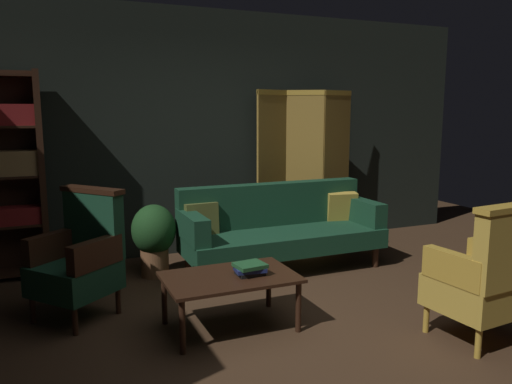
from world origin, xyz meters
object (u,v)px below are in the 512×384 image
velvet_couch (279,226)px  armchair_gilt_accent (484,277)px  folding_screen (304,166)px  coffee_table (230,281)px  book_navy_cloth (250,269)px  armchair_wing_left (80,258)px  book_green_cloth (250,265)px  book_black_cloth (250,273)px  potted_plant (154,236)px

velvet_couch → armchair_gilt_accent: armchair_gilt_accent is taller
folding_screen → velvet_couch: 1.12m
coffee_table → book_navy_cloth: (0.15, -0.04, 0.09)m
armchair_wing_left → book_green_cloth: 1.39m
armchair_gilt_accent → book_black_cloth: armchair_gilt_accent is taller
potted_plant → book_black_cloth: (0.42, -1.51, 0.02)m
armchair_wing_left → book_navy_cloth: (1.18, -0.74, -0.03)m
velvet_couch → potted_plant: bearing=169.4°
armchair_gilt_accent → armchair_wing_left: size_ratio=1.00×
potted_plant → armchair_wing_left: bearing=-134.7°
armchair_gilt_accent → potted_plant: armchair_gilt_accent is taller
armchair_gilt_accent → potted_plant: (-1.87, 2.40, -0.07)m
coffee_table → book_green_cloth: 0.20m
velvet_couch → book_navy_cloth: size_ratio=9.25×
armchair_gilt_accent → armchair_wing_left: same height
armchair_gilt_accent → potted_plant: bearing=127.9°
coffee_table → armchair_wing_left: (-1.03, 0.70, 0.12)m
armchair_wing_left → book_navy_cloth: size_ratio=4.54×
armchair_gilt_accent → book_green_cloth: bearing=148.4°
book_black_cloth → coffee_table: bearing=163.4°
book_green_cloth → armchair_wing_left: bearing=147.7°
folding_screen → book_green_cloth: 2.56m
folding_screen → book_black_cloth: 2.57m
folding_screen → armchair_wing_left: (-2.72, -1.23, -0.50)m
potted_plant → book_navy_cloth: potted_plant is taller
book_black_cloth → folding_screen: bearing=52.1°
coffee_table → armchair_gilt_accent: 1.85m
coffee_table → book_black_cloth: 0.17m
armchair_gilt_accent → potted_plant: size_ratio=1.42×
book_black_cloth → book_green_cloth: (0.00, 0.00, 0.06)m
book_navy_cloth → book_green_cloth: bearing=-90.0°
book_black_cloth → book_green_cloth: 0.06m
potted_plant → armchair_gilt_accent: bearing=-52.1°
coffee_table → potted_plant: potted_plant is taller
velvet_couch → book_navy_cloth: bearing=-124.3°
coffee_table → book_green_cloth: bearing=-16.6°
armchair_wing_left → book_black_cloth: armchair_wing_left is taller
folding_screen → book_green_cloth: bearing=-127.9°
armchair_wing_left → folding_screen: bearing=24.4°
folding_screen → book_black_cloth: bearing=-127.9°
armchair_wing_left → book_green_cloth: size_ratio=4.71×
coffee_table → armchair_wing_left: 1.25m
book_black_cloth → book_navy_cloth: (0.00, 0.00, 0.03)m
velvet_couch → potted_plant: velvet_couch is taller
potted_plant → velvet_couch: bearing=-10.6°
armchair_gilt_accent → book_black_cloth: (-1.45, 0.89, -0.06)m
folding_screen → book_green_cloth: folding_screen is taller
coffee_table → book_black_cloth: (0.15, -0.04, 0.06)m
book_black_cloth → book_navy_cloth: book_navy_cloth is taller
velvet_couch → armchair_wing_left: (-2.04, -0.52, 0.04)m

